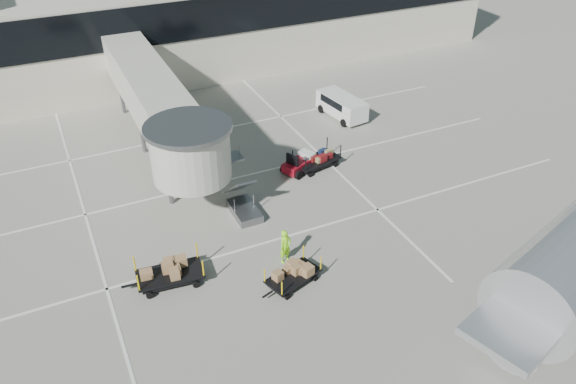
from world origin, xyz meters
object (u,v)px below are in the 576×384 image
box_cart_near (294,274)px  minivan (341,104)px  ground_worker (285,246)px  baggage_tug (299,164)px  box_cart_far (167,274)px  suitcase_cart (316,161)px

box_cart_near → minivan: 19.46m
ground_worker → baggage_tug: bearing=40.3°
box_cart_far → minivan: (17.38, 13.02, 0.38)m
box_cart_near → ground_worker: ground_worker is taller
ground_worker → minivan: 17.95m
box_cart_far → ground_worker: bearing=-2.8°
ground_worker → box_cart_near: bearing=-118.5°
box_cart_far → minivan: bearing=42.7°
baggage_tug → box_cart_far: box_cart_far is taller
box_cart_near → ground_worker: size_ratio=1.75×
box_cart_near → suitcase_cart: bearing=39.0°
baggage_tug → suitcase_cart: (1.20, -0.10, -0.02)m
box_cart_far → minivan: 21.72m
baggage_tug → box_cart_far: 12.86m
box_cart_near → ground_worker: 1.77m
suitcase_cart → box_cart_near: (-6.20, -9.49, -0.01)m
minivan → box_cart_far: bearing=-150.7°
box_cart_far → minivan: size_ratio=0.88×
box_cart_near → box_cart_far: 6.36m
ground_worker → minivan: ground_worker is taller
box_cart_near → minivan: size_ratio=0.75×
minivan → baggage_tug: bearing=-145.0°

